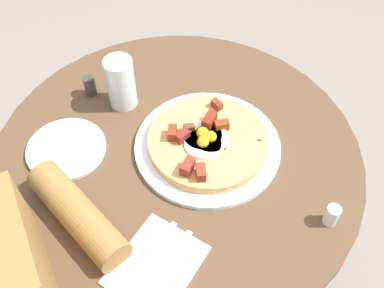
% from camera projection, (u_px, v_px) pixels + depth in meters
% --- Properties ---
extents(ground_plane, '(6.00, 6.00, 0.00)m').
position_uv_depth(ground_plane, '(182.00, 279.00, 1.58)').
color(ground_plane, gray).
extents(dining_table, '(0.83, 0.83, 0.74)m').
position_uv_depth(dining_table, '(178.00, 193.00, 1.14)').
color(dining_table, brown).
rests_on(dining_table, ground_plane).
extents(pizza_plate, '(0.33, 0.33, 0.01)m').
position_uv_depth(pizza_plate, '(207.00, 146.00, 1.00)').
color(pizza_plate, white).
rests_on(pizza_plate, dining_table).
extents(breakfast_pizza, '(0.27, 0.27, 0.05)m').
position_uv_depth(breakfast_pizza, '(207.00, 141.00, 0.99)').
color(breakfast_pizza, tan).
rests_on(breakfast_pizza, pizza_plate).
extents(bread_plate, '(0.18, 0.18, 0.01)m').
position_uv_depth(bread_plate, '(66.00, 149.00, 1.00)').
color(bread_plate, silver).
rests_on(bread_plate, dining_table).
extents(napkin, '(0.22, 0.21, 0.00)m').
position_uv_depth(napkin, '(156.00, 265.00, 0.83)').
color(napkin, white).
rests_on(napkin, dining_table).
extents(fork, '(0.16, 0.10, 0.00)m').
position_uv_depth(fork, '(164.00, 269.00, 0.82)').
color(fork, silver).
rests_on(fork, napkin).
extents(knife, '(0.16, 0.10, 0.00)m').
position_uv_depth(knife, '(148.00, 259.00, 0.83)').
color(knife, silver).
rests_on(knife, napkin).
extents(water_glass, '(0.07, 0.07, 0.13)m').
position_uv_depth(water_glass, '(121.00, 83.00, 1.05)').
color(water_glass, silver).
rests_on(water_glass, dining_table).
extents(salt_shaker, '(0.03, 0.03, 0.05)m').
position_uv_depth(salt_shaker, '(332.00, 215.00, 0.87)').
color(salt_shaker, white).
rests_on(salt_shaker, dining_table).
extents(pepper_shaker, '(0.03, 0.03, 0.05)m').
position_uv_depth(pepper_shaker, '(90.00, 86.00, 1.10)').
color(pepper_shaker, '#3F3833').
rests_on(pepper_shaker, dining_table).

